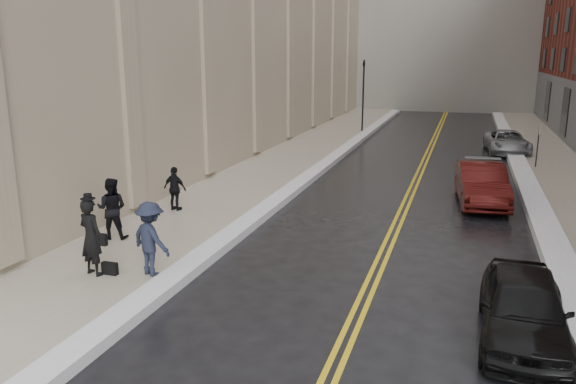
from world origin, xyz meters
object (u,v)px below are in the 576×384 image
Objects in this scene: pedestrian_b at (151,239)px; pedestrian_c at (175,189)px; car_silver_near at (483,180)px; car_silver_far at (507,142)px; pedestrian_a at (112,208)px; car_maroon at (481,184)px; pedestrian_main at (91,237)px; car_black at (524,308)px.

pedestrian_b is 6.05m from pedestrian_c.
car_silver_far reaches higher than car_silver_near.
car_silver_near is at bearing -153.64° from pedestrian_a.
car_maroon is 2.53× the size of pedestrian_a.
car_silver_far is 3.00× the size of pedestrian_c.
car_silver_near is at bearing -113.37° from pedestrian_main.
car_black is at bearing -98.09° from car_silver_far.
pedestrian_a is at bearing -139.07° from car_silver_near.
pedestrian_c is at bearing -150.18° from car_silver_near.
car_silver_far is (1.60, 12.32, -0.12)m from car_maroon.
car_maroon reaches higher than car_silver_far.
pedestrian_a is (-10.77, -9.56, 0.44)m from car_silver_near.
pedestrian_c is at bearing 152.29° from car_black.
car_maroon is at bearing -146.50° from pedestrian_c.
pedestrian_main is at bearing 38.38° from pedestrian_b.
pedestrian_c is at bearing -130.68° from car_silver_far.
car_black is 11.63m from pedestrian_a.
car_black is 0.93× the size of car_silver_near.
pedestrian_a is at bearing -126.56° from car_silver_far.
car_silver_near is 12.19m from pedestrian_c.
car_black reaches higher than car_silver_far.
car_silver_far is at bearing -91.86° from pedestrian_b.
car_black is 2.20× the size of pedestrian_a.
pedestrian_b is at bearing -148.01° from pedestrian_main.
car_maroon is at bearing -116.35° from pedestrian_main.
car_maroon is 13.15m from pedestrian_b.
pedestrian_b is at bearing -118.66° from car_silver_far.
pedestrian_main is at bearing 107.61° from pedestrian_c.
car_silver_far is (0.97, 23.22, -0.04)m from car_black.
pedestrian_a is (-1.22, 2.63, -0.06)m from pedestrian_main.
pedestrian_a reaches higher than pedestrian_c.
pedestrian_c is (-0.96, 6.01, -0.20)m from pedestrian_main.
car_black is at bearing -88.13° from car_silver_near.
car_silver_far is 24.69m from pedestrian_b.
car_black is 0.87× the size of car_maroon.
car_silver_near is 2.37× the size of pedestrian_a.
pedestrian_a is 0.98× the size of pedestrian_b.
pedestrian_b reaches higher than pedestrian_a.
pedestrian_main is at bearing -128.73° from car_silver_near.
car_maroon is at bearing -103.10° from car_silver_far.
pedestrian_c is at bearing -160.97° from car_maroon.
car_silver_far is (1.50, 10.99, 0.01)m from car_silver_near.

